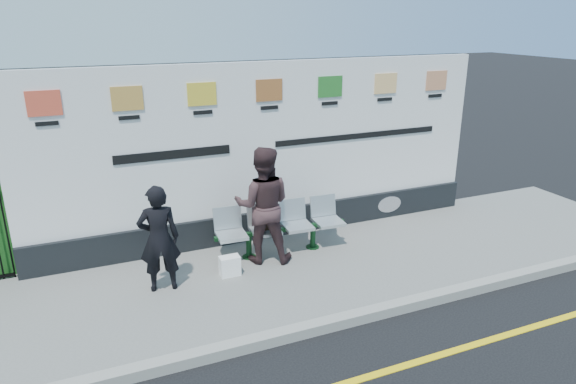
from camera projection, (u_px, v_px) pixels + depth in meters
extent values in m
plane|color=black|center=(352.00, 382.00, 5.63)|extent=(80.00, 80.00, 0.00)
cube|color=slate|center=(270.00, 276.00, 7.79)|extent=(14.00, 3.00, 0.12)
cube|color=gray|center=(313.00, 328.00, 6.48)|extent=(14.00, 0.18, 0.14)
cube|color=yellow|center=(352.00, 382.00, 5.63)|extent=(14.00, 0.10, 0.01)
cube|color=black|center=(269.00, 221.00, 9.04)|extent=(8.00, 0.30, 0.50)
cube|color=white|center=(268.00, 138.00, 8.55)|extent=(8.00, 0.14, 2.50)
imported|color=black|center=(159.00, 239.00, 7.06)|extent=(0.60, 0.42, 1.55)
imported|color=#3B2629|center=(263.00, 205.00, 7.89)|extent=(1.10, 0.99, 1.84)
cube|color=black|center=(265.00, 222.00, 8.15)|extent=(0.32, 0.15, 0.25)
cube|color=white|center=(230.00, 266.00, 7.65)|extent=(0.30, 0.18, 0.30)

